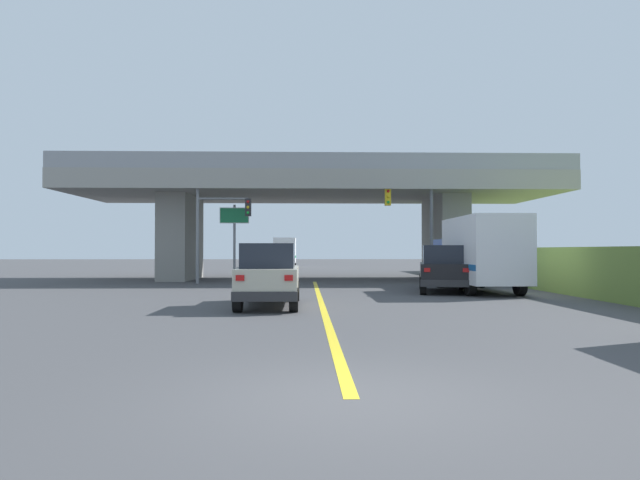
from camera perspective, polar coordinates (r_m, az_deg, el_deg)
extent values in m
plane|color=#424244|center=(34.54, -0.65, -4.08)|extent=(160.00, 160.00, 0.00)
cube|color=gray|center=(34.71, -0.64, 5.37)|extent=(29.16, 9.52, 1.09)
cube|color=gray|center=(35.34, -14.17, 0.20)|extent=(1.71, 5.71, 5.16)
cube|color=gray|center=(35.61, 12.78, 0.19)|extent=(1.71, 5.71, 5.16)
cube|color=gray|center=(30.28, -0.50, 8.22)|extent=(29.16, 0.20, 0.90)
cube|color=gray|center=(39.41, -0.76, 6.05)|extent=(29.16, 0.20, 0.90)
cube|color=yellow|center=(19.29, 0.11, -6.44)|extent=(0.20, 25.02, 0.01)
cube|color=#B7B29E|center=(17.98, -5.23, -4.25)|extent=(1.83, 4.63, 0.90)
cube|color=#1E232D|center=(17.61, -5.30, -1.62)|extent=(1.61, 2.55, 0.76)
cube|color=#2D2D30|center=(15.75, -5.76, -5.83)|extent=(1.87, 0.20, 0.28)
cube|color=red|center=(15.71, -8.28, -3.90)|extent=(0.24, 0.06, 0.16)
cube|color=red|center=(15.61, -3.26, -3.93)|extent=(0.24, 0.06, 0.16)
cylinder|color=black|center=(19.83, -7.27, -5.26)|extent=(0.26, 0.72, 0.72)
cylinder|color=black|center=(19.74, -2.54, -5.28)|extent=(0.26, 0.72, 0.72)
cylinder|color=black|center=(16.33, -8.50, -6.15)|extent=(0.26, 0.72, 0.72)
cylinder|color=black|center=(16.22, -2.74, -6.20)|extent=(0.26, 0.72, 0.72)
cube|color=black|center=(24.51, 12.67, -3.39)|extent=(2.81, 4.64, 0.90)
cube|color=#1E232D|center=(24.17, 12.70, -1.45)|extent=(2.19, 2.68, 0.76)
cube|color=#2D2D30|center=(22.42, 12.94, -4.40)|extent=(2.03, 0.60, 0.28)
cube|color=red|center=(22.30, 11.02, -3.06)|extent=(0.25, 0.11, 0.16)
cube|color=red|center=(22.38, 14.86, -3.04)|extent=(0.25, 0.11, 0.16)
cylinder|color=black|center=(26.12, 10.53, -4.24)|extent=(0.40, 0.76, 0.72)
cylinder|color=black|center=(26.20, 14.47, -4.21)|extent=(0.40, 0.76, 0.72)
cylinder|color=black|center=(22.90, 10.63, -4.69)|extent=(0.40, 0.76, 0.72)
cylinder|color=black|center=(22.99, 15.11, -4.65)|extent=(0.40, 0.76, 0.72)
cube|color=navy|center=(27.71, 14.32, -1.89)|extent=(2.20, 2.00, 1.90)
cube|color=silver|center=(24.29, 16.63, -0.98)|extent=(2.31, 5.15, 2.77)
cube|color=#195999|center=(24.30, 16.64, -2.61)|extent=(2.33, 5.05, 0.24)
cylinder|color=black|center=(27.48, 12.32, -3.89)|extent=(0.30, 0.90, 0.90)
cylinder|color=black|center=(28.03, 16.30, -3.81)|extent=(0.30, 0.90, 0.90)
cylinder|color=black|center=(22.80, 15.27, -4.46)|extent=(0.30, 0.90, 0.90)
cylinder|color=black|center=(23.45, 19.96, -4.33)|extent=(0.30, 0.90, 0.90)
cylinder|color=#56595E|center=(30.89, 11.45, 1.09)|extent=(0.18, 0.18, 5.93)
cylinder|color=#56595E|center=(30.81, 9.25, 5.31)|extent=(2.41, 0.12, 0.12)
cube|color=gold|center=(30.56, 7.02, 4.45)|extent=(0.32, 0.26, 0.96)
sphere|color=red|center=(30.44, 7.06, 5.04)|extent=(0.16, 0.16, 0.16)
sphere|color=gold|center=(30.41, 7.07, 4.48)|extent=(0.16, 0.16, 0.16)
sphere|color=green|center=(30.39, 7.07, 3.91)|extent=(0.16, 0.16, 0.16)
cylinder|color=slate|center=(30.69, -12.54, 0.48)|extent=(0.18, 0.18, 5.26)
cylinder|color=slate|center=(30.58, -10.00, 4.24)|extent=(2.74, 0.12, 0.12)
cube|color=#232326|center=(30.37, -7.44, 3.36)|extent=(0.32, 0.26, 0.96)
sphere|color=red|center=(30.25, -7.46, 3.95)|extent=(0.16, 0.16, 0.16)
sphere|color=gold|center=(30.22, -7.47, 3.38)|extent=(0.16, 0.16, 0.16)
sphere|color=green|center=(30.20, -7.47, 2.82)|extent=(0.16, 0.16, 0.16)
cylinder|color=slate|center=(31.55, -8.84, -0.36)|extent=(0.14, 0.14, 4.40)
cube|color=#197242|center=(31.55, -8.85, 2.53)|extent=(1.58, 0.08, 0.82)
cube|color=white|center=(31.55, -8.85, 2.53)|extent=(1.66, 0.04, 0.90)
cube|color=navy|center=(64.50, -3.52, -1.45)|extent=(2.20, 2.00, 1.90)
cube|color=white|center=(60.78, -3.64, -1.08)|extent=(2.31, 5.44, 2.72)
cube|color=#197F4C|center=(60.78, -3.64, -1.72)|extent=(2.33, 5.33, 0.24)
cylinder|color=black|center=(64.56, -4.41, -2.29)|extent=(0.30, 0.90, 0.90)
cylinder|color=black|center=(64.49, -2.63, -2.29)|extent=(0.30, 0.90, 0.90)
cylinder|color=black|center=(59.48, -4.65, -2.39)|extent=(0.30, 0.90, 0.90)
cylinder|color=black|center=(59.41, -2.72, -2.39)|extent=(0.30, 0.90, 0.90)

